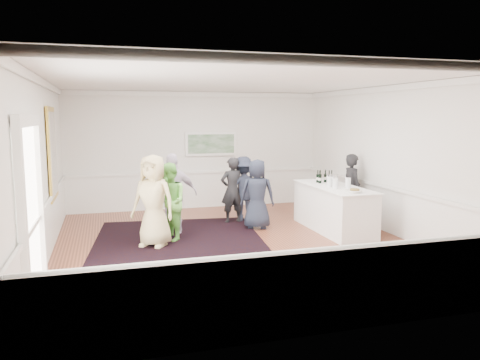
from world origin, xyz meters
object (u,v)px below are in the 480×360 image
object	(u,v)px
guest_dark_a	(243,189)
guest_dark_b	(232,190)
serving_table	(333,208)
nut_bowl	(355,191)
guest_lilac	(173,194)
guest_tan	(153,201)
ice_bucket	(332,180)
guest_navy	(257,194)
guest_green	(169,202)
bartender	(352,188)

from	to	relation	value
guest_dark_a	guest_dark_b	bearing A→B (deg)	13.75
serving_table	nut_bowl	bearing A→B (deg)	-91.47
guest_lilac	nut_bowl	xyz separation A→B (m)	(3.44, -1.63, 0.16)
guest_dark_a	guest_dark_b	world-z (taller)	guest_dark_b
guest_dark_a	nut_bowl	distance (m)	2.93
guest_tan	guest_dark_b	xyz separation A→B (m)	(2.02, 1.57, -0.11)
guest_dark_a	ice_bucket	size ratio (longest dim) A/B	6.06
serving_table	guest_navy	distance (m)	1.73
serving_table	guest_dark_b	distance (m)	2.42
guest_green	nut_bowl	world-z (taller)	guest_green
guest_navy	ice_bucket	size ratio (longest dim) A/B	6.10
guest_navy	guest_green	bearing A→B (deg)	30.66
guest_navy	guest_dark_b	bearing A→B (deg)	-44.75
guest_tan	guest_green	size ratio (longest dim) A/B	1.13
guest_lilac	bartender	bearing A→B (deg)	-176.65
serving_table	guest_tan	world-z (taller)	guest_tan
guest_lilac	ice_bucket	distance (m)	3.54
serving_table	guest_dark_a	distance (m)	2.25
serving_table	nut_bowl	world-z (taller)	nut_bowl
guest_green	ice_bucket	world-z (taller)	guest_green
guest_green	ice_bucket	bearing A→B (deg)	73.94
bartender	guest_navy	distance (m)	2.37
guest_dark_a	ice_bucket	world-z (taller)	guest_dark_a
guest_dark_a	ice_bucket	distance (m)	2.18
guest_green	ice_bucket	size ratio (longest dim) A/B	6.17
guest_dark_b	nut_bowl	world-z (taller)	guest_dark_b
guest_dark_a	guest_dark_b	distance (m)	0.33
guest_lilac	ice_bucket	size ratio (longest dim) A/B	6.75
guest_dark_a	guest_navy	size ratio (longest dim) A/B	0.99
bartender	ice_bucket	xyz separation A→B (m)	(-0.77, -0.44, 0.29)
bartender	guest_dark_b	size ratio (longest dim) A/B	1.05
serving_table	guest_dark_b	bearing A→B (deg)	145.01
guest_green	guest_dark_a	xyz separation A→B (m)	(1.98, 1.34, -0.01)
bartender	guest_lilac	bearing A→B (deg)	89.41
guest_green	guest_navy	distance (m)	2.11
bartender	ice_bucket	size ratio (longest dim) A/B	6.37
bartender	guest_dark_a	world-z (taller)	bartender
guest_green	guest_dark_b	bearing A→B (deg)	110.41
guest_green	guest_lilac	size ratio (longest dim) A/B	0.91
bartender	ice_bucket	bearing A→B (deg)	120.94
bartender	guest_navy	xyz separation A→B (m)	(-2.37, 0.06, -0.04)
bartender	guest_navy	world-z (taller)	bartender
ice_bucket	guest_green	bearing A→B (deg)	179.81
guest_tan	guest_green	world-z (taller)	guest_tan
guest_dark_b	guest_lilac	bearing A→B (deg)	18.01
serving_table	guest_green	xyz separation A→B (m)	(-3.63, 0.16, 0.30)
guest_tan	nut_bowl	bearing A→B (deg)	22.90
bartender	guest_lilac	world-z (taller)	guest_lilac
ice_bucket	guest_tan	bearing A→B (deg)	-175.25
guest_dark_a	guest_dark_b	size ratio (longest dim) A/B	1.00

